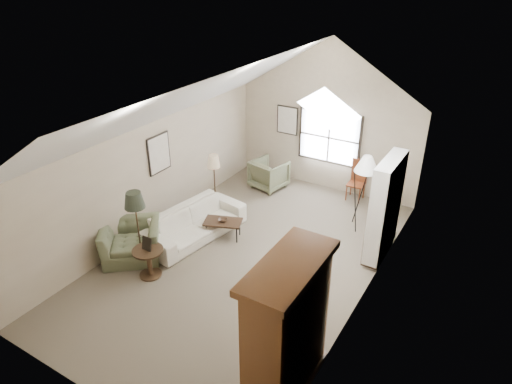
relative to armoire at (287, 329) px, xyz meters
The scene contains 18 objects.
room_shell 3.87m from the armoire, 132.25° to the left, with size 5.01×8.01×4.00m.
window 6.70m from the armoire, 108.11° to the left, with size 1.72×0.08×1.42m, color black.
skylight 4.02m from the armoire, 104.93° to the left, with size 0.80×1.20×0.52m, color white, non-canonical shape.
wall_art 5.98m from the armoire, 133.09° to the left, with size 1.97×3.71×0.88m.
armoire is the anchor object (origin of this frame).
tv_alcove 4.00m from the armoire, 87.71° to the left, with size 0.32×1.30×2.10m, color white.
media_console 4.08m from the armoire, 88.00° to the left, with size 0.34×1.18×0.60m, color #382316.
tv_panel 4.01m from the armoire, 88.00° to the left, with size 0.05×0.90×0.55m, color black.
sofa 4.48m from the armoire, 144.96° to the left, with size 2.44×0.95×0.71m, color #EEE4CD.
armchair_near 4.50m from the armoire, 164.02° to the left, with size 1.19×1.04×0.77m, color #5D6546.
armchair_far 6.56m from the armoire, 121.65° to the left, with size 0.84×0.87×0.79m, color #5F6144.
coffee_table 4.25m from the armoire, 137.26° to the left, with size 0.83×0.46×0.42m, color #342415.
bowl 4.21m from the armoire, 137.26° to the left, with size 0.20×0.20×0.05m, color #3A2117.
side_table 3.73m from the armoire, 165.10° to the left, with size 0.61×0.61×0.61m, color #382917.
side_chair 6.23m from the armoire, 100.68° to the left, with size 0.41×0.41×1.06m, color brown.
tripod_lamp 4.86m from the armoire, 96.62° to the left, with size 0.54×0.54×1.84m, color silver, non-canonical shape.
dark_lamp 4.09m from the armoire, 163.83° to the left, with size 0.41×0.41×1.70m, color black, non-canonical shape.
tan_lamp 5.42m from the armoire, 136.35° to the left, with size 0.31×0.31×1.53m, color tan, non-canonical shape.
Camera 1 is at (4.24, -6.66, 5.68)m, focal length 32.00 mm.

